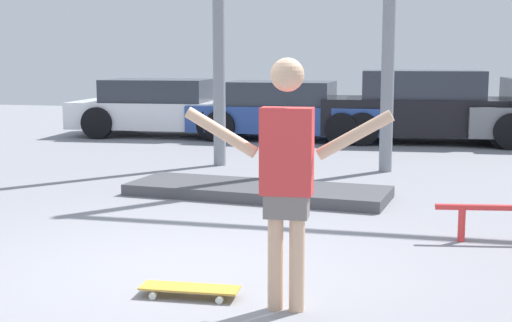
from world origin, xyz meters
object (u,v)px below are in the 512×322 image
at_px(skateboard, 190,289).
at_px(manual_pad, 257,191).
at_px(parked_car_black, 427,108).
at_px(parked_car_white, 164,108).
at_px(skateboarder, 287,169).
at_px(parked_car_blue, 285,111).

relative_size(skateboard, manual_pad, 0.23).
bearing_deg(parked_car_black, parked_car_white, 177.02).
height_order(manual_pad, parked_car_black, parked_car_black).
relative_size(manual_pad, parked_car_white, 0.78).
xyz_separation_m(manual_pad, parked_car_black, (2.03, 6.58, 0.64)).
relative_size(manual_pad, parked_car_black, 0.73).
bearing_deg(skateboarder, manual_pad, 103.61).
relative_size(parked_car_white, parked_car_blue, 1.04).
distance_m(manual_pad, parked_car_blue, 6.49).
height_order(skateboard, parked_car_black, parked_car_black).
distance_m(manual_pad, parked_car_white, 7.46).
height_order(skateboard, manual_pad, manual_pad).
distance_m(skateboarder, skateboard, 1.21).
bearing_deg(parked_car_blue, parked_car_white, 178.88).
distance_m(skateboard, parked_car_blue, 10.37).
height_order(skateboarder, parked_car_white, skateboarder).
relative_size(skateboard, parked_car_white, 0.18).
xyz_separation_m(parked_car_blue, parked_car_black, (2.98, 0.18, 0.11)).
bearing_deg(parked_car_blue, parked_car_black, 3.01).
xyz_separation_m(skateboarder, manual_pad, (-1.19, 3.96, -0.94)).
bearing_deg(skateboard, parked_car_white, 108.72).
xyz_separation_m(skateboard, parked_car_blue, (-1.40, 10.26, 0.54)).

